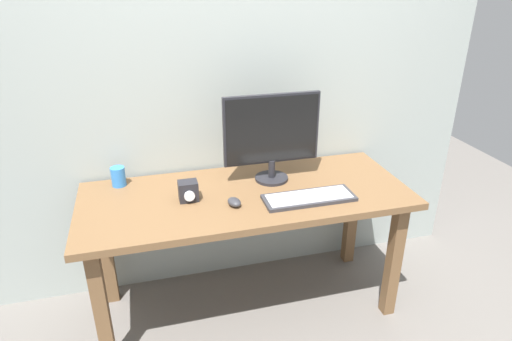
% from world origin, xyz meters
% --- Properties ---
extents(ground_plane, '(6.00, 6.00, 0.00)m').
position_xyz_m(ground_plane, '(0.00, 0.00, 0.00)').
color(ground_plane, slate).
extents(wall_back, '(2.98, 0.04, 3.00)m').
position_xyz_m(wall_back, '(0.00, 0.38, 1.50)').
color(wall_back, '#9EA8A3').
rests_on(wall_back, ground_plane).
extents(desk, '(1.69, 0.69, 0.74)m').
position_xyz_m(desk, '(0.00, 0.00, 0.64)').
color(desk, brown).
rests_on(desk, ground_plane).
extents(monitor, '(0.52, 0.18, 0.47)m').
position_xyz_m(monitor, '(0.17, 0.13, 1.00)').
color(monitor, '#232328').
rests_on(monitor, desk).
extents(keyboard_primary, '(0.46, 0.17, 0.02)m').
position_xyz_m(keyboard_primary, '(0.28, -0.15, 0.75)').
color(keyboard_primary, '#333338').
rests_on(keyboard_primary, desk).
extents(mouse, '(0.08, 0.10, 0.04)m').
position_xyz_m(mouse, '(-0.09, -0.12, 0.76)').
color(mouse, '#333338').
rests_on(mouse, desk).
extents(audio_controller, '(0.10, 0.09, 0.10)m').
position_xyz_m(audio_controller, '(-0.30, -0.01, 0.79)').
color(audio_controller, '#232328').
rests_on(audio_controller, desk).
extents(coffee_mug, '(0.07, 0.07, 0.10)m').
position_xyz_m(coffee_mug, '(-0.63, 0.26, 0.79)').
color(coffee_mug, '#337FD8').
rests_on(coffee_mug, desk).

